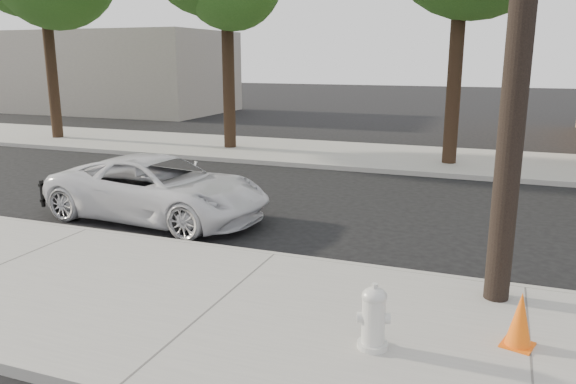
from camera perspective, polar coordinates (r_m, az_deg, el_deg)
The scene contains 8 objects.
ground at distance 11.66m, azimuth 2.57°, elevation -3.65°, with size 120.00×120.00×0.00m, color black.
near_sidewalk at distance 7.94m, azimuth -7.43°, elevation -11.74°, with size 90.00×4.40×0.15m, color gray.
far_sidewalk at distance 19.69m, azimuth 10.37°, elevation 3.48°, with size 90.00×5.00×0.15m, color gray.
curb_near at distance 9.77m, azimuth -1.32°, elevation -6.65°, with size 90.00×0.12×0.16m, color #9E9B93.
building_far at distance 38.56m, azimuth -17.05°, elevation 11.59°, with size 14.00×8.00×5.00m, color gray.
police_cruiser at distance 12.45m, azimuth -13.01°, elevation 0.36°, with size 2.26×4.91×1.36m, color silver.
fire_hydrant at distance 6.70m, azimuth 8.68°, elevation -12.63°, with size 0.40×0.36×0.75m.
traffic_cone at distance 7.21m, azimuth 22.51°, elevation -11.93°, with size 0.43×0.43×0.67m.
Camera 1 is at (3.46, -10.59, 3.45)m, focal length 35.00 mm.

